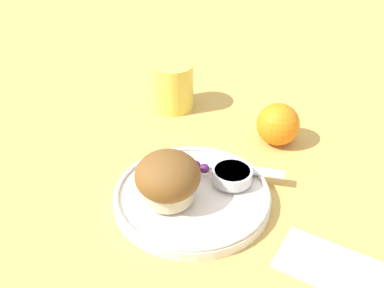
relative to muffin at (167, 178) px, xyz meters
name	(u,v)px	position (x,y,z in m)	size (l,w,h in m)	color
ground_plane	(180,196)	(0.00, 0.03, -0.05)	(3.00, 3.00, 0.00)	tan
plate	(193,195)	(0.02, 0.03, -0.04)	(0.21, 0.21, 0.02)	silver
muffin	(167,178)	(0.00, 0.00, 0.00)	(0.09, 0.09, 0.07)	beige
cream_ramekin	(232,174)	(0.06, 0.08, -0.02)	(0.06, 0.06, 0.02)	silver
berry_pair	(200,167)	(0.01, 0.07, -0.02)	(0.03, 0.01, 0.01)	#4C194C
butter_knife	(220,166)	(0.03, 0.09, -0.03)	(0.18, 0.07, 0.00)	silver
orange_fruit	(278,124)	(0.06, 0.22, -0.02)	(0.07, 0.07, 0.07)	orange
juice_glass	(173,86)	(-0.15, 0.24, -0.01)	(0.08, 0.08, 0.09)	#EAD14C
folded_napkin	(335,267)	(0.22, 0.01, -0.05)	(0.13, 0.07, 0.01)	beige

